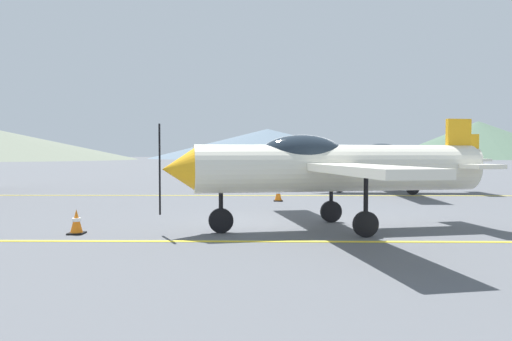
# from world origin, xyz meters

# --- Properties ---
(ground_plane) EXTENTS (400.00, 400.00, 0.00)m
(ground_plane) POSITION_xyz_m (0.00, 0.00, 0.00)
(ground_plane) COLOR #54565B
(apron_line_near) EXTENTS (80.00, 0.16, 0.01)m
(apron_line_near) POSITION_xyz_m (0.00, -3.05, 0.01)
(apron_line_near) COLOR yellow
(apron_line_near) RESTS_ON ground_plane
(apron_line_far) EXTENTS (80.00, 0.16, 0.01)m
(apron_line_far) POSITION_xyz_m (0.00, 7.87, 0.01)
(apron_line_far) COLOR yellow
(apron_line_far) RESTS_ON ground_plane
(airplane_near) EXTENTS (8.22, 9.39, 2.81)m
(airplane_near) POSITION_xyz_m (0.57, -1.43, 1.58)
(airplane_near) COLOR silver
(airplane_near) RESTS_ON ground_plane
(airplane_mid) EXTENTS (8.12, 9.37, 2.81)m
(airplane_mid) POSITION_xyz_m (5.35, 9.55, 1.58)
(airplane_mid) COLOR silver
(airplane_mid) RESTS_ON ground_plane
(car_sedan) EXTENTS (2.80, 4.61, 1.62)m
(car_sedan) POSITION_xyz_m (7.20, 18.59, 0.84)
(car_sedan) COLOR #3372BF
(car_sedan) RESTS_ON ground_plane
(traffic_cone_front) EXTENTS (0.36, 0.36, 0.59)m
(traffic_cone_front) POSITION_xyz_m (-0.40, 5.48, 0.29)
(traffic_cone_front) COLOR black
(traffic_cone_front) RESTS_ON ground_plane
(traffic_cone_side) EXTENTS (0.36, 0.36, 0.59)m
(traffic_cone_side) POSITION_xyz_m (-5.44, -2.15, 0.29)
(traffic_cone_side) COLOR black
(traffic_cone_side) RESTS_ON ground_plane
(hill_centerleft) EXTENTS (80.85, 80.85, 10.08)m
(hill_centerleft) POSITION_xyz_m (1.01, 149.00, 5.04)
(hill_centerleft) COLOR slate
(hill_centerleft) RESTS_ON ground_plane
(hill_centerright) EXTENTS (57.82, 57.82, 11.94)m
(hill_centerright) POSITION_xyz_m (67.98, 137.89, 5.97)
(hill_centerright) COLOR #4C6651
(hill_centerright) RESTS_ON ground_plane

